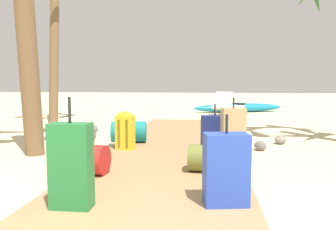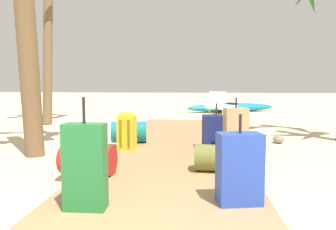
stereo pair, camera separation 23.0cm
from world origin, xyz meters
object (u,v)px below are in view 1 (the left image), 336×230
object	(u,v)px
suitcase_navy	(215,132)
suitcase_blue	(226,169)
kayak	(239,108)
duffel_bag_olive	(217,159)
duffel_bag_red	(81,159)
backpack_yellow	(125,129)
duffel_bag_teal	(129,132)
suitcase_green	(71,166)
lounge_chair	(227,105)
suitcase_tan	(233,132)

from	to	relation	value
suitcase_navy	suitcase_blue	world-z (taller)	suitcase_blue
kayak	duffel_bag_olive	bearing A→B (deg)	-96.46
duffel_bag_red	backpack_yellow	bearing A→B (deg)	83.70
duffel_bag_teal	suitcase_green	bearing A→B (deg)	-85.37
suitcase_green	duffel_bag_teal	world-z (taller)	suitcase_green
suitcase_green	kayak	bearing A→B (deg)	77.56
duffel_bag_teal	lounge_chair	xyz separation A→B (m)	(2.02, 5.95, 0.06)
backpack_yellow	duffel_bag_olive	world-z (taller)	backpack_yellow
suitcase_green	duffel_bag_teal	size ratio (longest dim) A/B	1.44
suitcase_navy	lounge_chair	world-z (taller)	lounge_chair
suitcase_navy	duffel_bag_red	xyz separation A→B (m)	(-1.55, -1.64, -0.09)
duffel_bag_teal	backpack_yellow	bearing A→B (deg)	-81.96
suitcase_tan	kayak	world-z (taller)	suitcase_tan
suitcase_green	suitcase_blue	world-z (taller)	suitcase_green
suitcase_green	lounge_chair	world-z (taller)	suitcase_green
duffel_bag_red	suitcase_green	xyz separation A→B (m)	(0.32, -1.04, 0.19)
suitcase_navy	suitcase_green	distance (m)	2.94
suitcase_green	lounge_chair	xyz separation A→B (m)	(1.77, 9.03, -0.11)
suitcase_tan	suitcase_green	world-z (taller)	suitcase_green
lounge_chair	duffel_bag_teal	bearing A→B (deg)	-108.71
duffel_bag_teal	duffel_bag_red	bearing A→B (deg)	-92.00
duffel_bag_teal	kayak	world-z (taller)	duffel_bag_teal
duffel_bag_red	suitcase_blue	size ratio (longest dim) A/B	0.82
backpack_yellow	suitcase_tan	distance (m)	1.66
duffel_bag_olive	lounge_chair	distance (m)	7.77
suitcase_navy	duffel_bag_teal	distance (m)	1.54
duffel_bag_olive	suitcase_green	distance (m)	1.79
duffel_bag_teal	suitcase_tan	bearing A→B (deg)	-26.01
duffel_bag_red	suitcase_navy	bearing A→B (deg)	46.54
suitcase_tan	suitcase_blue	xyz separation A→B (m)	(-0.20, -2.00, -0.03)
suitcase_navy	duffel_bag_olive	bearing A→B (deg)	-89.59
suitcase_green	kayak	xyz separation A→B (m)	(2.25, 10.18, -0.27)
suitcase_blue	duffel_bag_teal	distance (m)	3.23
duffel_bag_teal	kayak	distance (m)	7.53
duffel_bag_red	kayak	world-z (taller)	duffel_bag_red
backpack_yellow	suitcase_navy	world-z (taller)	suitcase_navy
duffel_bag_red	suitcase_tan	bearing A→B (deg)	33.62
suitcase_tan	duffel_bag_red	xyz separation A→B (m)	(-1.80, -1.20, -0.17)
backpack_yellow	duffel_bag_teal	world-z (taller)	backpack_yellow
kayak	duffel_bag_teal	bearing A→B (deg)	-109.37
duffel_bag_olive	duffel_bag_teal	size ratio (longest dim) A/B	1.07
suitcase_tan	duffel_bag_olive	world-z (taller)	suitcase_tan
duffel_bag_red	duffel_bag_teal	size ratio (longest dim) A/B	0.99
suitcase_tan	lounge_chair	distance (m)	6.80
duffel_bag_red	suitcase_green	distance (m)	1.10
suitcase_navy	suitcase_tan	bearing A→B (deg)	-59.69
backpack_yellow	duffel_bag_teal	bearing A→B (deg)	98.04
backpack_yellow	suitcase_blue	bearing A→B (deg)	-57.04
backpack_yellow	kayak	xyz separation A→B (m)	(2.41, 7.71, -0.22)
duffel_bag_olive	lounge_chair	bearing A→B (deg)	86.11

